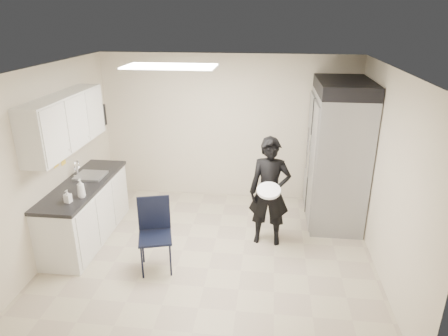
# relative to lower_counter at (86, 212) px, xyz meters

# --- Properties ---
(floor) EXTENTS (4.50, 4.50, 0.00)m
(floor) POSITION_rel_lower_counter_xyz_m (1.95, -0.20, -0.43)
(floor) COLOR tan
(floor) RESTS_ON ground
(ceiling) EXTENTS (4.50, 4.50, 0.00)m
(ceiling) POSITION_rel_lower_counter_xyz_m (1.95, -0.20, 2.17)
(ceiling) COLOR white
(ceiling) RESTS_ON back_wall
(back_wall) EXTENTS (4.50, 0.00, 4.50)m
(back_wall) POSITION_rel_lower_counter_xyz_m (1.95, 1.80, 0.87)
(back_wall) COLOR beige
(back_wall) RESTS_ON floor
(left_wall) EXTENTS (0.00, 4.00, 4.00)m
(left_wall) POSITION_rel_lower_counter_xyz_m (-0.30, -0.20, 0.87)
(left_wall) COLOR beige
(left_wall) RESTS_ON floor
(right_wall) EXTENTS (0.00, 4.00, 4.00)m
(right_wall) POSITION_rel_lower_counter_xyz_m (4.20, -0.20, 0.87)
(right_wall) COLOR beige
(right_wall) RESTS_ON floor
(ceiling_panel) EXTENTS (1.20, 0.60, 0.02)m
(ceiling_panel) POSITION_rel_lower_counter_xyz_m (1.35, 0.20, 2.14)
(ceiling_panel) COLOR white
(ceiling_panel) RESTS_ON ceiling
(lower_counter) EXTENTS (0.60, 1.90, 0.86)m
(lower_counter) POSITION_rel_lower_counter_xyz_m (0.00, 0.00, 0.00)
(lower_counter) COLOR silver
(lower_counter) RESTS_ON floor
(countertop) EXTENTS (0.64, 1.95, 0.05)m
(countertop) POSITION_rel_lower_counter_xyz_m (0.00, 0.00, 0.46)
(countertop) COLOR black
(countertop) RESTS_ON lower_counter
(sink) EXTENTS (0.42, 0.40, 0.14)m
(sink) POSITION_rel_lower_counter_xyz_m (0.02, 0.25, 0.44)
(sink) COLOR gray
(sink) RESTS_ON countertop
(faucet) EXTENTS (0.02, 0.02, 0.24)m
(faucet) POSITION_rel_lower_counter_xyz_m (-0.18, 0.25, 0.59)
(faucet) COLOR silver
(faucet) RESTS_ON countertop
(upper_cabinets) EXTENTS (0.35, 1.80, 0.75)m
(upper_cabinets) POSITION_rel_lower_counter_xyz_m (-0.13, 0.00, 1.40)
(upper_cabinets) COLOR silver
(upper_cabinets) RESTS_ON left_wall
(towel_dispenser) EXTENTS (0.22, 0.30, 0.35)m
(towel_dispenser) POSITION_rel_lower_counter_xyz_m (-0.19, 1.15, 1.19)
(towel_dispenser) COLOR black
(towel_dispenser) RESTS_ON left_wall
(notice_sticker_left) EXTENTS (0.00, 0.12, 0.07)m
(notice_sticker_left) POSITION_rel_lower_counter_xyz_m (-0.29, -0.10, 0.79)
(notice_sticker_left) COLOR yellow
(notice_sticker_left) RESTS_ON left_wall
(notice_sticker_right) EXTENTS (0.00, 0.12, 0.07)m
(notice_sticker_right) POSITION_rel_lower_counter_xyz_m (-0.29, 0.10, 0.75)
(notice_sticker_right) COLOR yellow
(notice_sticker_right) RESTS_ON left_wall
(commercial_fridge) EXTENTS (0.80, 1.35, 2.10)m
(commercial_fridge) POSITION_rel_lower_counter_xyz_m (3.78, 1.07, 0.62)
(commercial_fridge) COLOR gray
(commercial_fridge) RESTS_ON floor
(fridge_compressor) EXTENTS (0.80, 1.35, 0.20)m
(fridge_compressor) POSITION_rel_lower_counter_xyz_m (3.78, 1.07, 1.77)
(fridge_compressor) COLOR black
(fridge_compressor) RESTS_ON commercial_fridge
(folding_chair) EXTENTS (0.53, 0.53, 0.96)m
(folding_chair) POSITION_rel_lower_counter_xyz_m (1.26, -0.67, 0.05)
(folding_chair) COLOR black
(folding_chair) RESTS_ON floor
(man_tuxedo) EXTENTS (0.62, 0.43, 1.63)m
(man_tuxedo) POSITION_rel_lower_counter_xyz_m (2.73, 0.21, 0.38)
(man_tuxedo) COLOR black
(man_tuxedo) RESTS_ON floor
(bucket_lid) EXTENTS (0.35, 0.35, 0.04)m
(bucket_lid) POSITION_rel_lower_counter_xyz_m (2.72, -0.04, 0.52)
(bucket_lid) COLOR white
(bucket_lid) RESTS_ON man_tuxedo
(soap_bottle_a) EXTENTS (0.12, 0.12, 0.27)m
(soap_bottle_a) POSITION_rel_lower_counter_xyz_m (0.22, -0.46, 0.61)
(soap_bottle_a) COLOR silver
(soap_bottle_a) RESTS_ON countertop
(soap_bottle_b) EXTENTS (0.09, 0.09, 0.18)m
(soap_bottle_b) POSITION_rel_lower_counter_xyz_m (0.11, -0.63, 0.57)
(soap_bottle_b) COLOR #A7A7B3
(soap_bottle_b) RESTS_ON countertop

